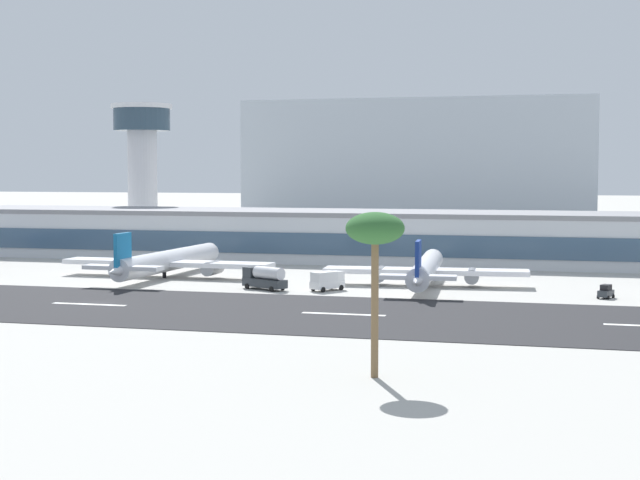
# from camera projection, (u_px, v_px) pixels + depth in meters

# --- Properties ---
(ground_plane) EXTENTS (1400.00, 1400.00, 0.00)m
(ground_plane) POSITION_uv_depth(u_px,v_px,m) (98.00, 303.00, 149.25)
(ground_plane) COLOR #B2AFA8
(runway_strip) EXTENTS (800.00, 37.48, 0.08)m
(runway_strip) POSITION_uv_depth(u_px,v_px,m) (92.00, 305.00, 147.40)
(runway_strip) COLOR #262628
(runway_strip) RESTS_ON ground_plane
(runway_centreline_dash_4) EXTENTS (12.00, 1.20, 0.01)m
(runway_centreline_dash_4) POSITION_uv_depth(u_px,v_px,m) (89.00, 304.00, 147.54)
(runway_centreline_dash_4) COLOR white
(runway_centreline_dash_4) RESTS_ON runway_strip
(runway_centreline_dash_5) EXTENTS (12.00, 1.20, 0.01)m
(runway_centreline_dash_5) POSITION_uv_depth(u_px,v_px,m) (344.00, 314.00, 137.43)
(runway_centreline_dash_5) COLOR white
(runway_centreline_dash_5) RESTS_ON runway_strip
(terminal_building) EXTENTS (187.95, 26.28, 11.21)m
(terminal_building) POSITION_uv_depth(u_px,v_px,m) (345.00, 236.00, 220.16)
(terminal_building) COLOR silver
(terminal_building) RESTS_ON ground_plane
(control_tower) EXTENTS (16.03, 16.03, 37.67)m
(control_tower) POSITION_uv_depth(u_px,v_px,m) (142.00, 156.00, 259.28)
(control_tower) COLOR silver
(control_tower) RESTS_ON ground_plane
(distant_hotel_block) EXTENTS (123.46, 36.46, 45.15)m
(distant_hotel_block) POSITION_uv_depth(u_px,v_px,m) (420.00, 164.00, 353.05)
(distant_hotel_block) COLOR #A8B2BC
(distant_hotel_block) RESTS_ON ground_plane
(airliner_blue_tail_gate_1) EXTENTS (41.56, 45.39, 9.47)m
(airliner_blue_tail_gate_1) POSITION_uv_depth(u_px,v_px,m) (165.00, 262.00, 184.70)
(airliner_blue_tail_gate_1) COLOR silver
(airliner_blue_tail_gate_1) RESTS_ON ground_plane
(airliner_navy_tail_gate_2) EXTENTS (36.00, 43.89, 9.16)m
(airliner_navy_tail_gate_2) POSITION_uv_depth(u_px,v_px,m) (425.00, 270.00, 170.61)
(airliner_navy_tail_gate_2) COLOR white
(airliner_navy_tail_gate_2) RESTS_ON ground_plane
(service_box_truck_0) EXTENTS (5.22, 6.36, 3.25)m
(service_box_truck_0) POSITION_uv_depth(u_px,v_px,m) (327.00, 280.00, 164.76)
(service_box_truck_0) COLOR white
(service_box_truck_0) RESTS_ON ground_plane
(service_fuel_truck_1) EXTENTS (8.74, 6.24, 3.95)m
(service_fuel_truck_1) POSITION_uv_depth(u_px,v_px,m) (264.00, 278.00, 166.24)
(service_fuel_truck_1) COLOR #2D3338
(service_fuel_truck_1) RESTS_ON ground_plane
(service_baggage_tug_2) EXTENTS (2.82, 3.57, 2.20)m
(service_baggage_tug_2) POSITION_uv_depth(u_px,v_px,m) (606.00, 292.00, 154.86)
(service_baggage_tug_2) COLOR #2D3338
(service_baggage_tug_2) RESTS_ON ground_plane
(palm_tree_0) EXTENTS (5.74, 5.74, 16.18)m
(palm_tree_0) POSITION_uv_depth(u_px,v_px,m) (375.00, 233.00, 94.70)
(palm_tree_0) COLOR brown
(palm_tree_0) RESTS_ON ground_plane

